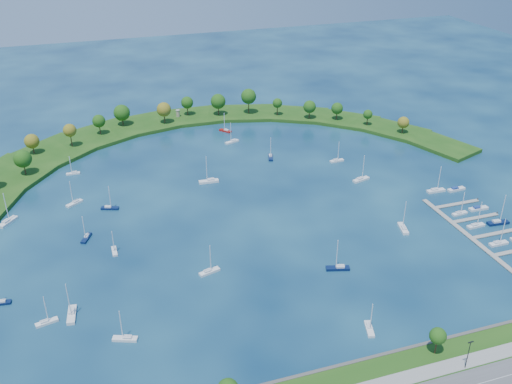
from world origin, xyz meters
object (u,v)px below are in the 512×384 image
object	(u,v)px
moored_boat_10	(8,221)
moored_boat_16	(338,267)
moored_boat_8	(46,321)
moored_boat_3	(86,237)
moored_boat_7	(114,250)
moored_boat_11	(232,141)
moored_boat_14	(361,179)
moored_boat_4	(403,228)
moored_boat_13	(73,173)
moored_boat_17	(72,314)
docked_boat_4	(499,243)
moored_boat_18	(110,207)
harbor_tower	(178,113)
docked_boat_8	(460,213)
moored_boat_15	(209,181)
docked_boat_9	(478,208)
moored_boat_9	(74,203)
docked_boat_10	(436,190)
moored_boat_5	(209,271)
moored_boat_0	(125,338)
docked_boat_7	(498,222)
moored_boat_2	(226,130)
docked_boat_11	(456,189)
moored_boat_19	(337,160)
dock_system	(497,244)
moored_boat_6	(271,157)
moored_boat_1	(369,328)
moored_boat_12	(0,302)
docked_boat_6	(476,225)

from	to	relation	value
moored_boat_10	moored_boat_16	distance (m)	140.78
moored_boat_8	moored_boat_10	bearing A→B (deg)	88.39
moored_boat_3	moored_boat_7	distance (m)	16.53
moored_boat_11	moored_boat_14	world-z (taller)	moored_boat_14
moored_boat_4	moored_boat_13	size ratio (longest dim) A/B	1.34
moored_boat_11	moored_boat_17	size ratio (longest dim) A/B	0.88
docked_boat_4	moored_boat_18	bearing A→B (deg)	151.46
harbor_tower	moored_boat_7	world-z (taller)	moored_boat_7
moored_boat_13	docked_boat_8	distance (m)	185.28
moored_boat_15	moored_boat_16	world-z (taller)	moored_boat_15
docked_boat_9	moored_boat_9	bearing A→B (deg)	162.15
moored_boat_16	docked_boat_10	bearing A→B (deg)	-133.13
moored_boat_13	moored_boat_5	bearing A→B (deg)	114.14
moored_boat_14	moored_boat_0	bearing A→B (deg)	-163.27
moored_boat_9	moored_boat_3	bearing A→B (deg)	61.21
moored_boat_8	docked_boat_7	world-z (taller)	docked_boat_7
moored_boat_17	moored_boat_18	distance (m)	72.32
moored_boat_16	moored_boat_2	bearing A→B (deg)	-72.77
harbor_tower	moored_boat_15	xyz separation A→B (m)	(-3.02, -89.35, -3.24)
moored_boat_7	docked_boat_4	xyz separation A→B (m)	(146.86, -43.12, 0.05)
docked_boat_4	docked_boat_11	distance (m)	46.86
moored_boat_13	moored_boat_19	world-z (taller)	moored_boat_19
moored_boat_11	docked_boat_10	size ratio (longest dim) A/B	0.93
moored_boat_9	moored_boat_16	world-z (taller)	moored_boat_16
harbor_tower	moored_boat_5	xyz separation A→B (m)	(-21.11, -161.54, -3.31)
dock_system	docked_boat_11	bearing A→B (deg)	74.35
moored_boat_6	moored_boat_11	distance (m)	29.82
moored_boat_4	moored_boat_14	xyz separation A→B (m)	(4.64, 46.58, 0.00)
harbor_tower	moored_boat_13	world-z (taller)	moored_boat_13
harbor_tower	moored_boat_1	size ratio (longest dim) A/B	0.39
dock_system	docked_boat_9	size ratio (longest dim) A/B	9.14
moored_boat_14	moored_boat_18	bearing A→B (deg)	159.96
moored_boat_19	docked_boat_8	size ratio (longest dim) A/B	1.02
moored_boat_12	docked_boat_10	world-z (taller)	docked_boat_10
moored_boat_8	docked_boat_11	distance (m)	188.59
dock_system	docked_boat_7	xyz separation A→B (m)	(10.70, 13.06, 0.62)
moored_boat_17	docked_boat_4	bearing A→B (deg)	93.62
dock_system	moored_boat_14	world-z (taller)	moored_boat_14
moored_boat_3	moored_boat_17	xyz separation A→B (m)	(-7.70, -47.54, 0.08)
harbor_tower	moored_boat_16	bearing A→B (deg)	-81.77
moored_boat_4	docked_boat_6	world-z (taller)	moored_boat_4
docked_boat_8	moored_boat_17	bearing A→B (deg)	-179.09
dock_system	moored_boat_10	xyz separation A→B (m)	(-187.43, 79.51, 0.62)
moored_boat_12	docked_boat_11	size ratio (longest dim) A/B	1.21
moored_boat_3	docked_boat_4	distance (m)	166.55
moored_boat_6	docked_boat_6	xyz separation A→B (m)	(58.76, -93.16, -0.00)
moored_boat_0	moored_boat_9	xyz separation A→B (m)	(-11.01, 96.55, 0.01)
moored_boat_16	moored_boat_17	distance (m)	96.00
moored_boat_14	moored_boat_9	bearing A→B (deg)	156.47
moored_boat_11	moored_boat_16	size ratio (longest dim) A/B	0.93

